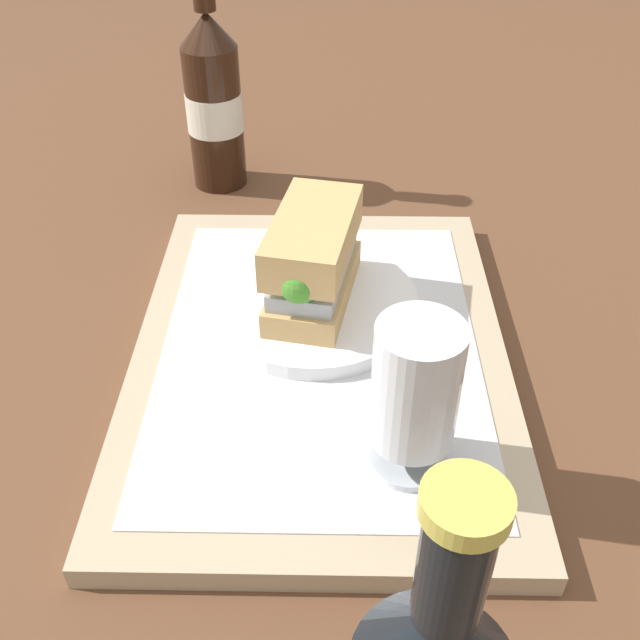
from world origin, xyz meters
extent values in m
plane|color=brown|center=(0.00, 0.00, 0.00)|extent=(3.00, 3.00, 0.00)
cube|color=tan|center=(0.00, 0.00, 0.01)|extent=(0.44, 0.32, 0.02)
cube|color=silver|center=(0.00, 0.00, 0.02)|extent=(0.38, 0.27, 0.00)
cylinder|color=white|center=(-0.05, -0.01, 0.03)|extent=(0.19, 0.19, 0.01)
cube|color=tan|center=(-0.05, -0.01, 0.05)|extent=(0.14, 0.09, 0.02)
cube|color=#9EA3A8|center=(-0.05, -0.01, 0.07)|extent=(0.13, 0.08, 0.02)
cube|color=silver|center=(-0.05, -0.01, 0.08)|extent=(0.12, 0.07, 0.01)
sphere|color=#47932D|center=(0.00, -0.02, 0.09)|extent=(0.04, 0.04, 0.04)
cube|color=tan|center=(-0.05, -0.01, 0.10)|extent=(0.14, 0.09, 0.04)
cylinder|color=silver|center=(0.13, 0.07, 0.02)|extent=(0.06, 0.06, 0.01)
cylinder|color=silver|center=(0.13, 0.07, 0.04)|extent=(0.01, 0.01, 0.02)
cylinder|color=silver|center=(0.13, 0.07, 0.10)|extent=(0.06, 0.06, 0.09)
cylinder|color=gold|center=(0.13, 0.07, 0.07)|extent=(0.06, 0.06, 0.04)
cylinder|color=white|center=(0.13, 0.07, 0.10)|extent=(0.05, 0.05, 0.01)
cylinder|color=black|center=(0.35, 0.05, 0.23)|extent=(0.02, 0.02, 0.05)
cylinder|color=#BFB74C|center=(0.35, 0.05, 0.26)|extent=(0.03, 0.03, 0.01)
cylinder|color=black|center=(-0.33, -0.13, 0.08)|extent=(0.06, 0.06, 0.17)
cylinder|color=silver|center=(-0.33, -0.13, 0.09)|extent=(0.07, 0.07, 0.05)
cone|color=black|center=(-0.33, -0.13, 0.18)|extent=(0.06, 0.06, 0.04)
camera|label=1|loc=(0.48, 0.01, 0.44)|focal=41.42mm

